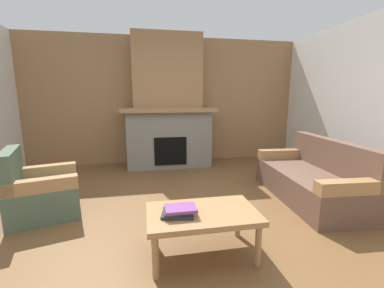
% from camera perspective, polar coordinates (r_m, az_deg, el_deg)
% --- Properties ---
extents(ground, '(9.00, 9.00, 0.00)m').
position_cam_1_polar(ground, '(3.08, -0.20, -17.47)').
color(ground, brown).
extents(wall_back_wood_panel, '(6.00, 0.12, 2.70)m').
position_cam_1_polar(wall_back_wood_panel, '(5.69, -5.83, 9.61)').
color(wall_back_wood_panel, '#997047').
rests_on(wall_back_wood_panel, ground).
extents(fireplace, '(1.90, 0.82, 2.70)m').
position_cam_1_polar(fireplace, '(5.32, -5.43, 7.53)').
color(fireplace, gray).
rests_on(fireplace, ground).
extents(couch, '(0.96, 1.85, 0.85)m').
position_cam_1_polar(couch, '(4.03, 25.54, -7.22)').
color(couch, brown).
rests_on(couch, ground).
extents(armchair, '(0.94, 0.94, 0.85)m').
position_cam_1_polar(armchair, '(3.67, -31.12, -9.31)').
color(armchair, '#4C604C').
rests_on(armchair, ground).
extents(coffee_table, '(1.00, 0.60, 0.43)m').
position_cam_1_polar(coffee_table, '(2.39, 2.37, -16.12)').
color(coffee_table, '#A87A4C').
rests_on(coffee_table, ground).
extents(book_stack_near_edge, '(0.32, 0.23, 0.08)m').
position_cam_1_polar(book_stack_near_edge, '(2.27, -2.99, -14.94)').
color(book_stack_near_edge, '#2D2D33').
rests_on(book_stack_near_edge, coffee_table).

